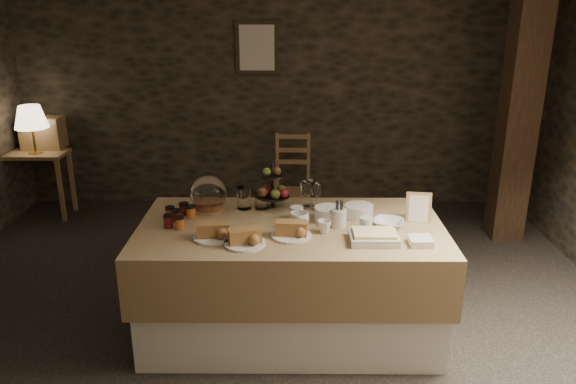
{
  "coord_description": "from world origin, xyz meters",
  "views": [
    {
      "loc": [
        0.22,
        -3.64,
        2.26
      ],
      "look_at": [
        0.19,
        0.2,
        0.92
      ],
      "focal_mm": 35.0,
      "sensor_mm": 36.0,
      "label": 1
    }
  ],
  "objects_px": {
    "console_table": "(35,164)",
    "table_lamp": "(31,118)",
    "chair": "(292,178)",
    "timber_column": "(520,106)",
    "buffet_table": "(291,271)",
    "wine_rack": "(43,133)",
    "fruit_stand": "(273,190)"
  },
  "relations": [
    {
      "from": "console_table",
      "to": "table_lamp",
      "type": "relative_size",
      "value": 1.41
    },
    {
      "from": "chair",
      "to": "timber_column",
      "type": "bearing_deg",
      "value": -16.12
    },
    {
      "from": "table_lamp",
      "to": "buffet_table",
      "type": "bearing_deg",
      "value": -38.94
    },
    {
      "from": "console_table",
      "to": "table_lamp",
      "type": "distance_m",
      "value": 0.51
    },
    {
      "from": "table_lamp",
      "to": "wine_rack",
      "type": "xyz_separation_m",
      "value": [
        0.0,
        0.23,
        -0.21
      ]
    },
    {
      "from": "fruit_stand",
      "to": "wine_rack",
      "type": "bearing_deg",
      "value": 140.92
    },
    {
      "from": "console_table",
      "to": "wine_rack",
      "type": "distance_m",
      "value": 0.35
    },
    {
      "from": "table_lamp",
      "to": "chair",
      "type": "distance_m",
      "value": 2.78
    },
    {
      "from": "table_lamp",
      "to": "fruit_stand",
      "type": "relative_size",
      "value": 1.48
    },
    {
      "from": "buffet_table",
      "to": "timber_column",
      "type": "bearing_deg",
      "value": 38.67
    },
    {
      "from": "wine_rack",
      "to": "timber_column",
      "type": "relative_size",
      "value": 0.16
    },
    {
      "from": "buffet_table",
      "to": "console_table",
      "type": "xyz_separation_m",
      "value": [
        -2.72,
        2.21,
        0.12
      ]
    },
    {
      "from": "table_lamp",
      "to": "fruit_stand",
      "type": "distance_m",
      "value": 3.14
    },
    {
      "from": "console_table",
      "to": "timber_column",
      "type": "relative_size",
      "value": 0.27
    },
    {
      "from": "wine_rack",
      "to": "fruit_stand",
      "type": "xyz_separation_m",
      "value": [
        2.54,
        -2.06,
        0.06
      ]
    },
    {
      "from": "buffet_table",
      "to": "fruit_stand",
      "type": "xyz_separation_m",
      "value": [
        -0.13,
        0.32,
        0.48
      ]
    },
    {
      "from": "wine_rack",
      "to": "timber_column",
      "type": "bearing_deg",
      "value": -8.26
    },
    {
      "from": "table_lamp",
      "to": "timber_column",
      "type": "bearing_deg",
      "value": -5.54
    },
    {
      "from": "console_table",
      "to": "fruit_stand",
      "type": "bearing_deg",
      "value": -36.02
    },
    {
      "from": "table_lamp",
      "to": "chair",
      "type": "xyz_separation_m",
      "value": [
        2.68,
        0.22,
        -0.71
      ]
    },
    {
      "from": "buffet_table",
      "to": "fruit_stand",
      "type": "relative_size",
      "value": 6.0
    },
    {
      "from": "console_table",
      "to": "wine_rack",
      "type": "bearing_deg",
      "value": 74.48
    },
    {
      "from": "wine_rack",
      "to": "chair",
      "type": "xyz_separation_m",
      "value": [
        2.68,
        -0.01,
        -0.5
      ]
    },
    {
      "from": "wine_rack",
      "to": "fruit_stand",
      "type": "distance_m",
      "value": 3.27
    },
    {
      "from": "timber_column",
      "to": "fruit_stand",
      "type": "relative_size",
      "value": 7.62
    },
    {
      "from": "console_table",
      "to": "timber_column",
      "type": "height_order",
      "value": "timber_column"
    },
    {
      "from": "fruit_stand",
      "to": "chair",
      "type": "bearing_deg",
      "value": 86.13
    },
    {
      "from": "table_lamp",
      "to": "wine_rack",
      "type": "distance_m",
      "value": 0.31
    },
    {
      "from": "wine_rack",
      "to": "timber_column",
      "type": "distance_m",
      "value": 4.85
    },
    {
      "from": "timber_column",
      "to": "buffet_table",
      "type": "bearing_deg",
      "value": -141.33
    },
    {
      "from": "table_lamp",
      "to": "wine_rack",
      "type": "relative_size",
      "value": 1.2
    },
    {
      "from": "table_lamp",
      "to": "timber_column",
      "type": "relative_size",
      "value": 0.19
    }
  ]
}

